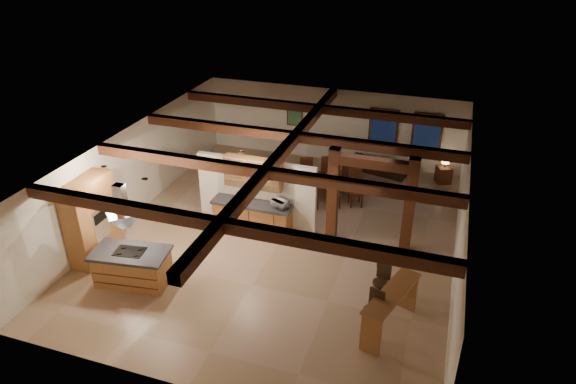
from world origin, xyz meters
name	(u,v)px	position (x,y,z in m)	size (l,w,h in m)	color
ground	(282,237)	(0.00, 0.00, 0.00)	(12.00, 12.00, 0.00)	tan
room_walls	(282,184)	(0.00, 0.00, 1.78)	(12.00, 12.00, 12.00)	white
ceiling_beams	(282,153)	(0.00, 0.00, 2.76)	(10.00, 12.00, 0.28)	#381A0E
timber_posts	(371,190)	(2.50, 0.50, 1.76)	(2.50, 0.30, 2.90)	#381A0E
partition_wall	(256,192)	(-1.00, 0.50, 1.10)	(3.80, 0.18, 2.20)	white
pantry_cabinet	(91,220)	(-4.67, -2.60, 1.20)	(0.67, 1.60, 2.40)	#A56435
back_counter	(252,216)	(-1.00, 0.11, 0.48)	(2.50, 0.66, 0.94)	#A56435
upper_display_cabinet	(253,173)	(-1.00, 0.31, 1.85)	(1.80, 0.36, 0.95)	#A56435
range_hood	(125,224)	(-3.01, -3.31, 1.78)	(1.10, 1.10, 1.40)	silver
back_windows	(405,133)	(2.80, 5.93, 1.50)	(2.70, 0.07, 1.70)	#381A0E
framed_art	(295,116)	(-1.50, 5.94, 1.70)	(0.65, 0.05, 0.85)	#381A0E
recessed_cans	(165,165)	(-2.53, -1.93, 2.87)	(3.16, 2.46, 0.03)	silver
kitchen_island	(132,267)	(-3.01, -3.31, 0.49)	(2.09, 1.30, 0.98)	#A56435
dining_table	(329,189)	(0.71, 2.98, 0.29)	(1.63, 0.91, 0.57)	#3B170E
sofa	(379,164)	(2.02, 5.50, 0.32)	(2.20, 0.86, 0.64)	black
microwave	(280,204)	(-0.10, 0.11, 1.07)	(0.46, 0.31, 0.26)	#B8B8BD
bar_counter	(391,304)	(3.65, -2.96, 0.72)	(1.14, 2.10, 1.07)	#A56435
side_table	(443,175)	(4.40, 5.31, 0.31)	(0.50, 0.50, 0.62)	#381A0E
table_lamp	(446,161)	(4.40, 5.31, 0.86)	(0.29, 0.29, 0.34)	black
bar_stool_a	(373,315)	(3.31, -3.37, 0.65)	(0.47, 0.48, 1.27)	black
bar_stool_b	(381,287)	(3.31, -2.26, 0.61)	(0.43, 0.44, 1.20)	black
bar_stool_c	(382,269)	(3.22, -1.37, 0.51)	(0.37, 0.38, 1.01)	black
dining_chairs	(330,179)	(0.71, 2.98, 0.65)	(2.57, 2.57, 1.27)	#381A0E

